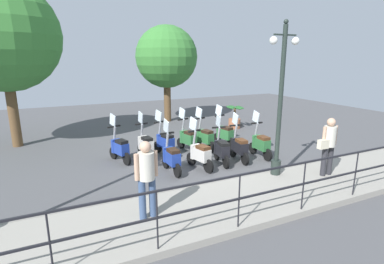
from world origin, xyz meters
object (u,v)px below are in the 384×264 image
at_px(lamp_post_near, 280,110).
at_px(scooter_far_1, 204,137).
at_px(scooter_near_3, 200,154).
at_px(tree_distant, 167,57).
at_px(scooter_far_3, 165,142).
at_px(scooter_far_4, 145,144).
at_px(pedestrian_with_bag, 329,142).
at_px(scooter_near_4, 171,157).
at_px(tree_large, 2,36).
at_px(scooter_near_0, 261,143).
at_px(potted_palm, 235,119).
at_px(scooter_near_2, 221,149).
at_px(scooter_far_5, 120,148).
at_px(scooter_near_1, 239,147).
at_px(scooter_far_0, 224,133).
at_px(pedestrian_distant, 147,174).
at_px(scooter_far_2, 188,138).

distance_m(lamp_post_near, scooter_far_1, 3.59).
bearing_deg(scooter_near_3, scooter_far_1, -43.45).
height_order(tree_distant, scooter_far_3, tree_distant).
bearing_deg(scooter_far_4, pedestrian_with_bag, -141.38).
bearing_deg(lamp_post_near, scooter_near_4, 55.55).
xyz_separation_m(tree_large, scooter_near_0, (-4.99, -7.54, -3.54)).
height_order(potted_palm, scooter_near_3, scooter_near_3).
height_order(pedestrian_with_bag, tree_distant, tree_distant).
bearing_deg(potted_palm, scooter_near_2, 142.35).
distance_m(scooter_near_4, scooter_far_5, 1.95).
distance_m(tree_distant, scooter_near_1, 7.49).
xyz_separation_m(lamp_post_near, scooter_far_4, (3.23, 2.74, -1.45)).
relative_size(tree_large, scooter_far_0, 3.90).
distance_m(scooter_far_0, scooter_far_4, 3.14).
relative_size(tree_distant, scooter_far_4, 3.17).
distance_m(pedestrian_distant, potted_palm, 9.00).
distance_m(scooter_near_2, scooter_far_2, 1.72).
height_order(scooter_near_3, scooter_far_4, same).
xyz_separation_m(scooter_near_0, scooter_near_2, (-0.02, 1.53, 0.00)).
height_order(scooter_far_0, scooter_far_1, same).
bearing_deg(potted_palm, pedestrian_with_bag, 169.39).
bearing_deg(pedestrian_distant, tree_large, -167.07).
bearing_deg(scooter_near_3, scooter_far_2, -24.52).
relative_size(lamp_post_near, pedestrian_with_bag, 2.54).
xyz_separation_m(lamp_post_near, scooter_near_4, (1.67, 2.43, -1.45)).
height_order(lamp_post_near, scooter_far_2, lamp_post_near).
height_order(scooter_near_1, scooter_far_5, same).
relative_size(tree_distant, scooter_far_2, 3.17).
relative_size(pedestrian_with_bag, tree_distant, 0.33).
relative_size(tree_distant, scooter_far_0, 3.17).
relative_size(pedestrian_distant, scooter_far_2, 1.03).
bearing_deg(tree_distant, lamp_post_near, 179.44).
bearing_deg(scooter_far_1, scooter_near_0, -151.44).
distance_m(potted_palm, scooter_far_4, 5.68).
xyz_separation_m(potted_palm, scooter_near_1, (-4.02, 2.44, 0.04)).
xyz_separation_m(scooter_near_2, scooter_near_4, (-0.02, 1.70, 0.00)).
xyz_separation_m(pedestrian_distant, scooter_far_1, (3.98, -3.35, -0.60)).
bearing_deg(scooter_near_3, potted_palm, -55.39).
bearing_deg(scooter_far_3, scooter_near_4, 149.27).
bearing_deg(scooter_near_3, scooter_near_2, -94.87).
xyz_separation_m(pedestrian_with_bag, scooter_far_1, (3.89, 1.71, -0.60)).
distance_m(pedestrian_distant, scooter_far_2, 4.95).
xyz_separation_m(pedestrian_with_bag, scooter_near_3, (2.23, 2.72, -0.60)).
xyz_separation_m(scooter_near_3, scooter_near_4, (0.08, 0.89, 0.00)).
xyz_separation_m(potted_palm, scooter_near_4, (-4.05, 4.81, 0.04)).
bearing_deg(potted_palm, scooter_far_4, 115.94).
distance_m(potted_palm, scooter_near_3, 5.69).
bearing_deg(scooter_far_5, scooter_near_2, -136.32).
distance_m(tree_distant, scooter_near_4, 7.92).
bearing_deg(lamp_post_near, pedestrian_with_bag, -118.47).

